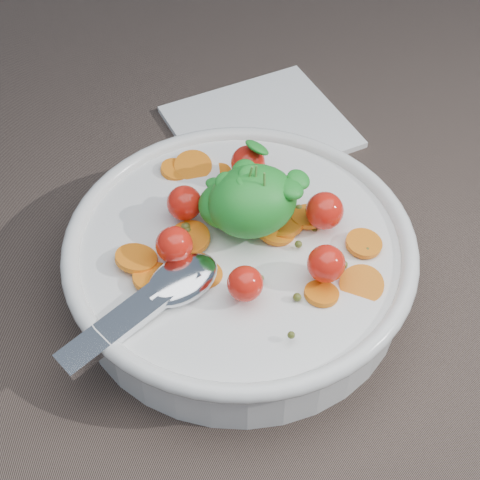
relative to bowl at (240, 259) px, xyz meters
name	(u,v)px	position (x,y,z in m)	size (l,w,h in m)	color
ground	(265,270)	(0.02, 0.00, -0.03)	(6.00, 6.00, 0.00)	brown
bowl	(240,259)	(0.00, 0.00, 0.00)	(0.29, 0.27, 0.12)	white
napkin	(260,127)	(0.10, 0.17, -0.03)	(0.16, 0.14, 0.01)	white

